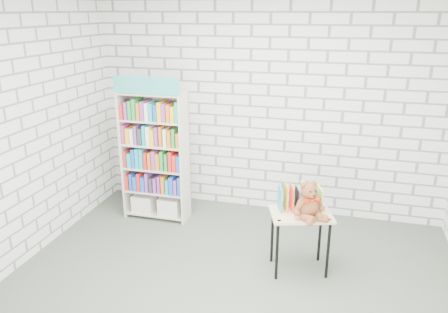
# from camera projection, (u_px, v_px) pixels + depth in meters

# --- Properties ---
(ground) EXTENTS (4.50, 4.50, 0.00)m
(ground) POSITION_uv_depth(u_px,v_px,m) (228.00, 293.00, 4.20)
(ground) COLOR #465144
(ground) RESTS_ON ground
(room_shell) EXTENTS (4.52, 4.02, 2.81)m
(room_shell) POSITION_uv_depth(u_px,v_px,m) (228.00, 111.00, 3.63)
(room_shell) COLOR silver
(room_shell) RESTS_ON ground
(bookshelf) EXTENTS (0.82, 0.32, 1.85)m
(bookshelf) POSITION_uv_depth(u_px,v_px,m) (155.00, 155.00, 5.49)
(bookshelf) COLOR beige
(bookshelf) RESTS_ON ground
(display_table) EXTENTS (0.70, 0.58, 0.65)m
(display_table) POSITION_uv_depth(u_px,v_px,m) (301.00, 221.00, 4.40)
(display_table) COLOR #D1B27D
(display_table) RESTS_ON ground
(table_books) EXTENTS (0.46, 0.30, 0.25)m
(table_books) POSITION_uv_depth(u_px,v_px,m) (300.00, 198.00, 4.43)
(table_books) COLOR teal
(table_books) RESTS_ON display_table
(teddy_bear) EXTENTS (0.36, 0.35, 0.37)m
(teddy_bear) POSITION_uv_depth(u_px,v_px,m) (309.00, 204.00, 4.24)
(teddy_bear) COLOR brown
(teddy_bear) RESTS_ON display_table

